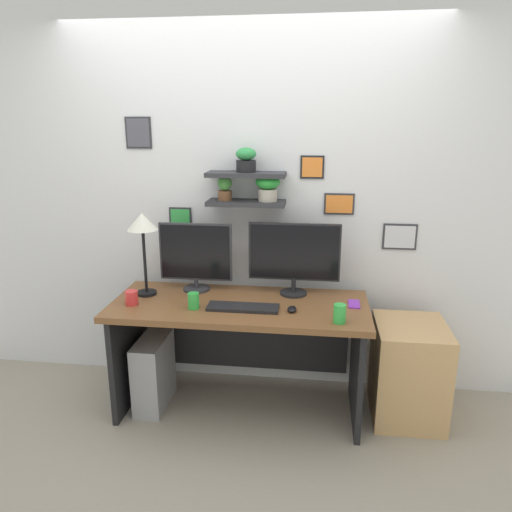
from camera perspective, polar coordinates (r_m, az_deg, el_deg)
ground_plane at (r=3.43m, az=-1.85°, el=-17.34°), size 8.00×8.00×0.00m
back_wall_assembly at (r=3.34m, az=-0.84°, el=6.86°), size 4.40×0.24×2.70m
desk at (r=3.21m, az=-1.78°, el=-8.71°), size 1.63×0.68×0.75m
monitor_left at (r=3.27m, az=-7.12°, el=0.06°), size 0.49×0.18×0.46m
monitor_right at (r=3.17m, az=4.52°, el=0.07°), size 0.60×0.18×0.48m
keyboard at (r=2.99m, az=-1.54°, el=-6.08°), size 0.44×0.14×0.02m
computer_mouse at (r=2.95m, az=4.25°, el=-6.26°), size 0.06×0.09×0.03m
desk_lamp at (r=3.19m, az=-13.22°, el=3.21°), size 0.20×0.20×0.55m
cell_phone at (r=3.11m, az=11.47°, el=-5.57°), size 0.07×0.14×0.01m
coffee_mug at (r=3.14m, az=-14.45°, el=-4.78°), size 0.08×0.08×0.09m
pen_cup at (r=3.00m, az=-7.38°, el=-5.26°), size 0.07×0.07×0.10m
water_cup at (r=2.82m, az=9.82°, el=-6.71°), size 0.07×0.07×0.11m
drawer_cabinet at (r=3.34m, az=17.50°, el=-12.79°), size 0.44×0.50×0.63m
computer_tower_left at (r=3.41m, az=-11.96°, el=-13.22°), size 0.18×0.40×0.48m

